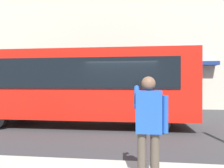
# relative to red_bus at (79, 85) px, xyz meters

# --- Properties ---
(ground_plane) EXTENTS (60.00, 60.00, 0.00)m
(ground_plane) POSITION_rel_red_bus_xyz_m (-1.82, 0.59, -1.68)
(ground_plane) COLOR #38383A
(building_facade_far) EXTENTS (28.00, 1.55, 12.00)m
(building_facade_far) POSITION_rel_red_bus_xyz_m (-1.84, -6.21, 4.30)
(building_facade_far) COLOR beige
(building_facade_far) RESTS_ON ground_plane
(red_bus) EXTENTS (9.05, 2.54, 3.08)m
(red_bus) POSITION_rel_red_bus_xyz_m (0.00, 0.00, 0.00)
(red_bus) COLOR red
(red_bus) RESTS_ON ground_plane
(pedestrian_photographer) EXTENTS (0.53, 0.52, 1.70)m
(pedestrian_photographer) POSITION_rel_red_bus_xyz_m (-2.52, 5.05, -0.54)
(pedestrian_photographer) COLOR #4C4238
(pedestrian_photographer) RESTS_ON sidewalk_curb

